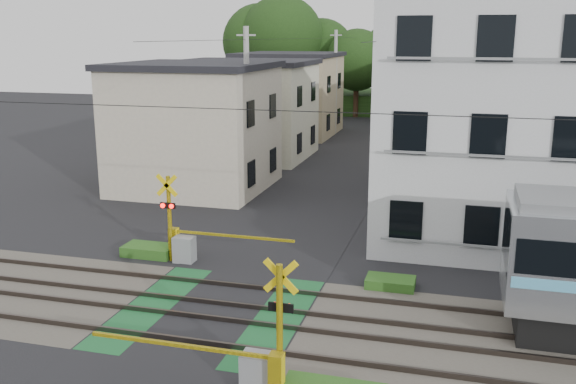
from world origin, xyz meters
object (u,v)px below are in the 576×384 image
(pedestrian, at_px, (401,126))
(apartment_block, at_px, (521,117))
(crossing_signal_far, at_px, (182,241))
(crossing_signal_near, at_px, (261,364))

(pedestrian, bearing_deg, apartment_block, 99.01)
(crossing_signal_far, xyz_separation_m, pedestrian, (4.39, 30.51, 0.06))
(crossing_signal_near, xyz_separation_m, crossing_signal_far, (-5.17, 7.31, 0.00))
(crossing_signal_near, xyz_separation_m, apartment_block, (5.91, 13.15, 3.94))
(crossing_signal_far, distance_m, apartment_block, 13.14)
(crossing_signal_near, relative_size, pedestrian, 3.08)
(crossing_signal_far, relative_size, pedestrian, 3.08)
(crossing_signal_far, height_order, pedestrian, crossing_signal_far)
(crossing_signal_near, distance_m, crossing_signal_far, 8.95)
(crossing_signal_far, bearing_deg, crossing_signal_near, -54.71)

